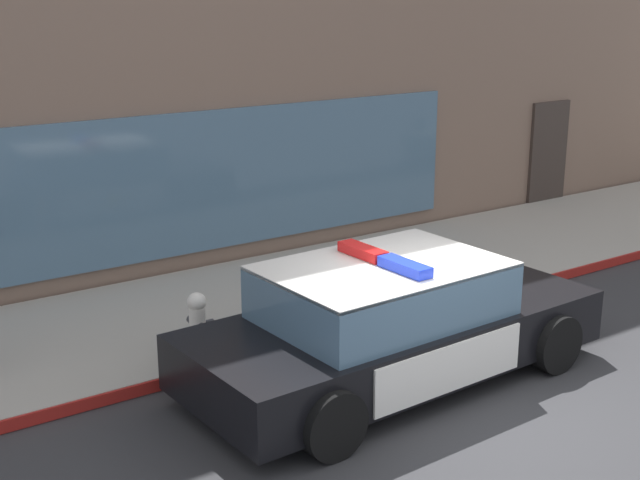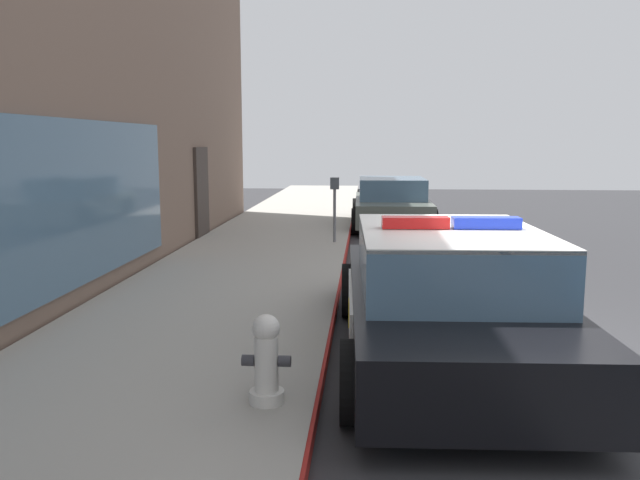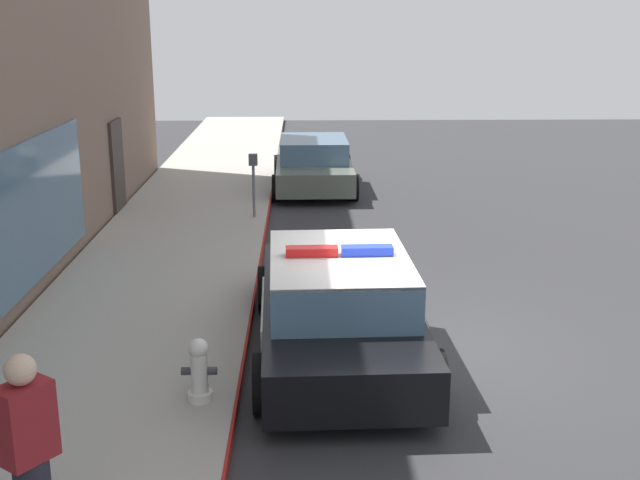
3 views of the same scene
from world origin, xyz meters
name	(u,v)px [view 2 (image 2 of 3)]	position (x,y,z in m)	size (l,w,h in m)	color
ground	(528,355)	(0.00, 0.00, 0.00)	(48.00, 48.00, 0.00)	#303033
sidewalk	(179,341)	(0.00, 3.72, 0.07)	(48.00, 3.23, 0.15)	#A39E93
curb_red_paint	(329,344)	(0.00, 2.09, 0.08)	(28.80, 0.04, 0.14)	maroon
police_cruiser	(446,295)	(-0.21, 0.89, 0.68)	(4.87, 2.25, 1.49)	black
fire_hydrant	(266,360)	(-1.76, 2.48, 0.50)	(0.34, 0.39, 0.73)	silver
car_down_street	(391,203)	(10.13, 1.06, 0.63)	(4.24, 2.08, 1.29)	#596056
parking_meter	(335,197)	(6.61, 2.36, 1.08)	(0.12, 0.18, 1.34)	slate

